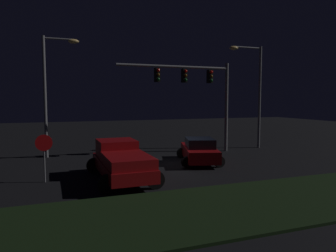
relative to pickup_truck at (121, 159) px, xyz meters
The scene contains 8 objects.
ground_plane 4.96m from the pickup_truck, 33.60° to the left, with size 80.00×80.00×0.00m, color black.
grass_median 6.71m from the pickup_truck, 52.49° to the right, with size 25.05×4.90×0.10m, color black.
pickup_truck is the anchor object (origin of this frame).
car_sedan 5.87m from the pickup_truck, 24.53° to the left, with size 3.27×4.73×1.51m.
traffic_signal_gantry 9.63m from the pickup_truck, 40.53° to the left, with size 8.32×0.56×6.50m.
street_lamp_left 9.01m from the pickup_truck, 111.59° to the left, with size 2.33×0.44×7.96m.
street_lamp_right 14.01m from the pickup_truck, 27.89° to the left, with size 2.87×0.44×7.98m.
stop_sign 3.55m from the pickup_truck, 168.26° to the left, with size 0.76×0.08×2.23m.
Camera 1 is at (-7.10, -17.49, 3.82)m, focal length 33.85 mm.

